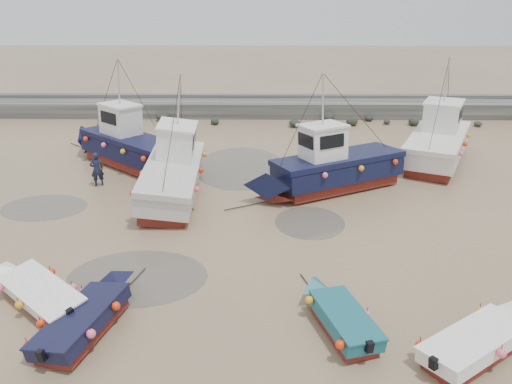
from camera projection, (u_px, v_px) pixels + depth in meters
ground at (197, 266)px, 20.17m from camera, size 120.00×120.00×0.00m
seawall at (229, 108)px, 39.90m from camera, size 60.00×4.92×1.50m
puddle_a at (137, 277)px, 19.48m from camera, size 5.52×5.52×0.01m
puddle_b at (310, 222)px, 23.60m from camera, size 3.33×3.33×0.01m
puddle_c at (44, 207)px, 25.05m from camera, size 4.29×4.29×0.01m
puddle_d at (240, 167)px, 30.05m from camera, size 5.45×5.45×0.01m
dinghy_0 at (38, 289)px, 17.83m from camera, size 5.09×4.46×1.43m
dinghy_1 at (90, 314)px, 16.57m from camera, size 2.90×5.87×1.43m
dinghy_2 at (339, 313)px, 16.57m from camera, size 2.44×5.05×1.43m
dinghy_3 at (484, 339)px, 15.46m from camera, size 5.47×4.01×1.43m
cabin_boat_0 at (124, 143)px, 29.93m from camera, size 8.62×7.16×6.22m
cabin_boat_1 at (171, 169)px, 26.25m from camera, size 3.22×10.88×6.22m
cabin_boat_2 at (329, 167)px, 26.39m from camera, size 9.73×5.80×6.22m
cabin_boat_3 at (440, 139)px, 30.58m from camera, size 6.28×9.64×6.22m
person at (99, 186)px, 27.53m from camera, size 0.83×0.74×1.92m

